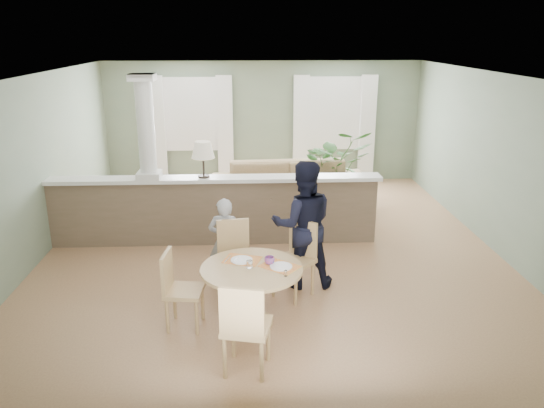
{
  "coord_description": "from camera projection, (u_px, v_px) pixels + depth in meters",
  "views": [
    {
      "loc": [
        -0.36,
        -7.9,
        3.28
      ],
      "look_at": [
        -0.03,
        -1.0,
        1.04
      ],
      "focal_mm": 35.0,
      "sensor_mm": 36.0,
      "label": 1
    }
  ],
  "objects": [
    {
      "name": "chair_near",
      "position": [
        245.0,
        325.0,
        5.17
      ],
      "size": [
        0.55,
        0.55,
        1.01
      ],
      "rotation": [
        0.0,
        0.0,
        2.92
      ],
      "color": "tan",
      "rests_on": "ground"
    },
    {
      "name": "child_person",
      "position": [
        225.0,
        242.0,
        7.1
      ],
      "size": [
        0.47,
        0.34,
        1.21
      ],
      "primitive_type": "imported",
      "rotation": [
        0.0,
        0.0,
        3.03
      ],
      "color": "#9E9EA3",
      "rests_on": "ground"
    },
    {
      "name": "chair_far_boy",
      "position": [
        234.0,
        254.0,
        6.87
      ],
      "size": [
        0.49,
        0.49,
        0.98
      ],
      "rotation": [
        0.0,
        0.0,
        0.13
      ],
      "color": "tan",
      "rests_on": "ground"
    },
    {
      "name": "ground",
      "position": [
        271.0,
        246.0,
        8.53
      ],
      "size": [
        8.0,
        8.0,
        0.0
      ],
      "primitive_type": "plane",
      "color": "tan",
      "rests_on": "ground"
    },
    {
      "name": "room_shell",
      "position": [
        268.0,
        128.0,
        8.57
      ],
      "size": [
        7.02,
        8.02,
        2.71
      ],
      "color": "gray",
      "rests_on": "ground"
    },
    {
      "name": "sofa",
      "position": [
        290.0,
        187.0,
        10.25
      ],
      "size": [
        3.06,
        1.34,
        0.87
      ],
      "primitive_type": "imported",
      "rotation": [
        0.0,
        0.0,
        0.06
      ],
      "color": "#9A7954",
      "rests_on": "ground"
    },
    {
      "name": "dining_table",
      "position": [
        252.0,
        279.0,
        6.11
      ],
      "size": [
        1.18,
        1.18,
        0.81
      ],
      "rotation": [
        0.0,
        0.0,
        -0.32
      ],
      "color": "tan",
      "rests_on": "ground"
    },
    {
      "name": "houseplant",
      "position": [
        336.0,
        165.0,
        10.59
      ],
      "size": [
        1.5,
        1.35,
        1.49
      ],
      "primitive_type": "imported",
      "rotation": [
        0.0,
        0.0,
        0.15
      ],
      "color": "#315F26",
      "rests_on": "ground"
    },
    {
      "name": "pony_wall",
      "position": [
        209.0,
        202.0,
        8.46
      ],
      "size": [
        5.32,
        0.38,
        2.7
      ],
      "color": "#765D4B",
      "rests_on": "ground"
    },
    {
      "name": "chair_side",
      "position": [
        178.0,
        286.0,
        6.07
      ],
      "size": [
        0.46,
        0.46,
        0.92
      ],
      "rotation": [
        0.0,
        0.0,
        1.45
      ],
      "color": "tan",
      "rests_on": "ground"
    },
    {
      "name": "chair_far_man",
      "position": [
        297.0,
        255.0,
        6.83
      ],
      "size": [
        0.63,
        0.63,
        0.99
      ],
      "rotation": [
        0.0,
        0.0,
        -0.74
      ],
      "color": "tan",
      "rests_on": "ground"
    },
    {
      "name": "man_person",
      "position": [
        303.0,
        225.0,
        6.99
      ],
      "size": [
        0.85,
        0.67,
        1.73
      ],
      "primitive_type": "imported",
      "rotation": [
        0.0,
        0.0,
        3.16
      ],
      "color": "black",
      "rests_on": "ground"
    }
  ]
}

